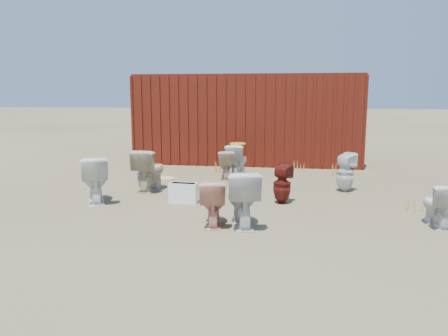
# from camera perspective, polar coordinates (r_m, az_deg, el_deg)

# --- Properties ---
(ground) EXTENTS (100.00, 100.00, 0.00)m
(ground) POSITION_cam_1_polar(r_m,az_deg,el_deg) (7.53, -0.70, -4.89)
(ground) COLOR brown
(ground) RESTS_ON ground
(shipping_container) EXTENTS (6.00, 2.40, 2.40)m
(shipping_container) POSITION_cam_1_polar(r_m,az_deg,el_deg) (12.47, 3.24, 6.48)
(shipping_container) COLOR #4B160C
(shipping_container) RESTS_ON ground
(toilet_front_a) EXTENTS (0.77, 0.93, 0.82)m
(toilet_front_a) POSITION_cam_1_polar(r_m,az_deg,el_deg) (8.00, -16.52, -1.41)
(toilet_front_a) COLOR white
(toilet_front_a) RESTS_ON ground
(toilet_front_pink) EXTENTS (0.48, 0.72, 0.68)m
(toilet_front_pink) POSITION_cam_1_polar(r_m,az_deg,el_deg) (6.36, -1.47, -4.48)
(toilet_front_pink) COLOR #EAA087
(toilet_front_pink) RESTS_ON ground
(toilet_front_c) EXTENTS (0.64, 0.90, 0.83)m
(toilet_front_c) POSITION_cam_1_polar(r_m,az_deg,el_deg) (6.30, 2.37, -3.93)
(toilet_front_c) COLOR white
(toilet_front_c) RESTS_ON ground
(toilet_front_maroon) EXTENTS (0.41, 0.41, 0.69)m
(toilet_front_maroon) POSITION_cam_1_polar(r_m,az_deg,el_deg) (7.66, 7.59, -2.07)
(toilet_front_maroon) COLOR #5D160F
(toilet_front_maroon) RESTS_ON ground
(toilet_front_e) EXTENTS (0.43, 0.67, 0.64)m
(toilet_front_e) POSITION_cam_1_polar(r_m,az_deg,el_deg) (7.00, 26.14, -4.33)
(toilet_front_e) COLOR silver
(toilet_front_e) RESTS_ON ground
(toilet_back_a) EXTENTS (0.31, 0.32, 0.68)m
(toilet_back_a) POSITION_cam_1_polar(r_m,az_deg,el_deg) (8.67, -10.26, -0.79)
(toilet_back_a) COLOR silver
(toilet_back_a) RESTS_ON ground
(toilet_back_beige_left) EXTENTS (0.47, 0.69, 0.65)m
(toilet_back_beige_left) POSITION_cam_1_polar(r_m,az_deg,el_deg) (9.80, 0.25, 0.46)
(toilet_back_beige_left) COLOR beige
(toilet_back_beige_left) RESTS_ON ground
(toilet_back_beige_right) EXTENTS (0.56, 0.86, 0.83)m
(toilet_back_beige_right) POSITION_cam_1_polar(r_m,az_deg,el_deg) (8.71, -9.66, -0.24)
(toilet_back_beige_right) COLOR beige
(toilet_back_beige_right) RESTS_ON ground
(toilet_back_yellowlid) EXTENTS (0.53, 0.78, 0.74)m
(toilet_back_yellowlid) POSITION_cam_1_polar(r_m,az_deg,el_deg) (10.17, 1.80, 1.05)
(toilet_back_yellowlid) COLOR white
(toilet_back_yellowlid) RESTS_ON ground
(toilet_back_e) EXTENTS (0.49, 0.49, 0.76)m
(toilet_back_e) POSITION_cam_1_polar(r_m,az_deg,el_deg) (8.83, 15.54, -0.54)
(toilet_back_e) COLOR silver
(toilet_back_e) RESTS_ON ground
(yellow_lid) EXTENTS (0.37, 0.47, 0.02)m
(yellow_lid) POSITION_cam_1_polar(r_m,az_deg,el_deg) (10.12, 1.81, 3.18)
(yellow_lid) COLOR gold
(yellow_lid) RESTS_ON toilet_back_yellowlid
(loose_tank) EXTENTS (0.51, 0.23, 0.35)m
(loose_tank) POSITION_cam_1_polar(r_m,az_deg,el_deg) (7.72, -5.32, -3.24)
(loose_tank) COLOR white
(loose_tank) RESTS_ON ground
(loose_lid_near) EXTENTS (0.45, 0.55, 0.02)m
(loose_lid_near) POSITION_cam_1_polar(r_m,az_deg,el_deg) (11.22, -9.00, -0.09)
(loose_lid_near) COLOR beige
(loose_lid_near) RESTS_ON ground
(loose_lid_far) EXTENTS (0.59, 0.58, 0.02)m
(loose_lid_far) POSITION_cam_1_polar(r_m,az_deg,el_deg) (9.94, -7.58, -1.32)
(loose_lid_far) COLOR beige
(loose_lid_far) RESTS_ON ground
(weed_clump_a) EXTENTS (0.36, 0.36, 0.29)m
(weed_clump_a) POSITION_cam_1_polar(r_m,az_deg,el_deg) (11.21, -11.01, 0.54)
(weed_clump_a) COLOR #AD9045
(weed_clump_a) RESTS_ON ground
(weed_clump_b) EXTENTS (0.32, 0.32, 0.28)m
(weed_clump_b) POSITION_cam_1_polar(r_m,az_deg,el_deg) (9.66, 1.66, -0.80)
(weed_clump_b) COLOR #AD9045
(weed_clump_b) RESTS_ON ground
(weed_clump_c) EXTENTS (0.36, 0.36, 0.33)m
(weed_clump_c) POSITION_cam_1_polar(r_m,az_deg,el_deg) (10.47, 14.78, -0.15)
(weed_clump_c) COLOR #AD9045
(weed_clump_c) RESTS_ON ground
(weed_clump_d) EXTENTS (0.30, 0.30, 0.28)m
(weed_clump_d) POSITION_cam_1_polar(r_m,az_deg,el_deg) (10.58, -1.13, 0.14)
(weed_clump_d) COLOR #AD9045
(weed_clump_d) RESTS_ON ground
(weed_clump_e) EXTENTS (0.34, 0.34, 0.26)m
(weed_clump_e) POSITION_cam_1_polar(r_m,az_deg,el_deg) (10.84, 9.64, 0.16)
(weed_clump_e) COLOR #AD9045
(weed_clump_e) RESTS_ON ground
(weed_clump_f) EXTENTS (0.28, 0.28, 0.25)m
(weed_clump_f) POSITION_cam_1_polar(r_m,az_deg,el_deg) (7.79, 23.55, -4.27)
(weed_clump_f) COLOR #AD9045
(weed_clump_f) RESTS_ON ground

